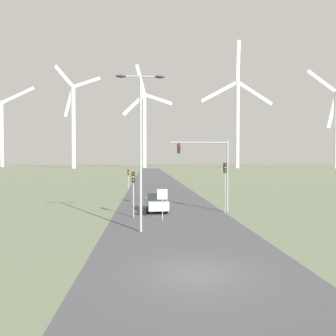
{
  "coord_description": "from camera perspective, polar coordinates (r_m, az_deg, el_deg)",
  "views": [
    {
      "loc": [
        -2.15,
        -13.77,
        4.84
      ],
      "look_at": [
        0.0,
        18.28,
        4.01
      ],
      "focal_mm": 35.0,
      "sensor_mm": 36.0,
      "label": 1
    }
  ],
  "objects": [
    {
      "name": "ground_plane",
      "position": [
        14.76,
        4.99,
        -17.69
      ],
      "size": [
        600.0,
        600.0,
        0.0
      ],
      "primitive_type": "plane",
      "color": "#667056"
    },
    {
      "name": "road_surface",
      "position": [
        62.0,
        -1.84,
        -3.0
      ],
      "size": [
        10.0,
        240.0,
        0.01
      ],
      "color": "#47474C",
      "rests_on": "ground"
    },
    {
      "name": "streetlamp",
      "position": [
        21.94,
        -4.81,
        5.83
      ],
      "size": [
        3.26,
        0.32,
        10.45
      ],
      "color": "#93999E",
      "rests_on": "ground"
    },
    {
      "name": "stop_sign_near",
      "position": [
        25.97,
        -1.0,
        -5.37
      ],
      "size": [
        0.81,
        0.07,
        2.5
      ],
      "color": "#93999E",
      "rests_on": "ground"
    },
    {
      "name": "traffic_light_post_near_left",
      "position": [
        27.43,
        -6.06,
        -2.77
      ],
      "size": [
        0.28,
        0.33,
        3.84
      ],
      "color": "#93999E",
      "rests_on": "ground"
    },
    {
      "name": "traffic_light_post_near_right",
      "position": [
        30.43,
        9.9,
        -1.42
      ],
      "size": [
        0.28,
        0.33,
        4.55
      ],
      "color": "#93999E",
      "rests_on": "ground"
    },
    {
      "name": "traffic_light_post_mid_left",
      "position": [
        53.54,
        -6.92,
        -1.18
      ],
      "size": [
        0.28,
        0.33,
        3.22
      ],
      "color": "#93999E",
      "rests_on": "ground"
    },
    {
      "name": "traffic_light_mast_overhead",
      "position": [
        30.37,
        7.01,
        1.36
      ],
      "size": [
        5.41,
        0.35,
        6.66
      ],
      "color": "#93999E",
      "rests_on": "ground"
    },
    {
      "name": "car_approaching",
      "position": [
        30.58,
        -2.0,
        -5.91
      ],
      "size": [
        2.08,
        4.22,
        1.83
      ],
      "color": "#B7BCC1",
      "rests_on": "ground"
    },
    {
      "name": "wind_turbine_far_left",
      "position": [
        245.65,
        -26.98,
        6.52
      ],
      "size": [
        40.16,
        9.26,
        55.15
      ],
      "color": "white",
      "rests_on": "ground"
    },
    {
      "name": "wind_turbine_left",
      "position": [
        189.06,
        -16.16,
        8.24
      ],
      "size": [
        26.98,
        10.76,
        57.77
      ],
      "color": "white",
      "rests_on": "ground"
    },
    {
      "name": "wind_turbine_center",
      "position": [
        198.37,
        -4.14,
        7.88
      ],
      "size": [
        30.05,
        7.56,
        61.25
      ],
      "color": "white",
      "rests_on": "ground"
    },
    {
      "name": "wind_turbine_right",
      "position": [
        193.18,
        12.0,
        9.13
      ],
      "size": [
        41.69,
        2.6,
        72.63
      ],
      "color": "white",
      "rests_on": "ground"
    },
    {
      "name": "wind_turbine_far_right",
      "position": [
        201.67,
        27.26,
        7.31
      ],
      "size": [
        32.06,
        12.35,
        54.84
      ],
      "color": "white",
      "rests_on": "ground"
    }
  ]
}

